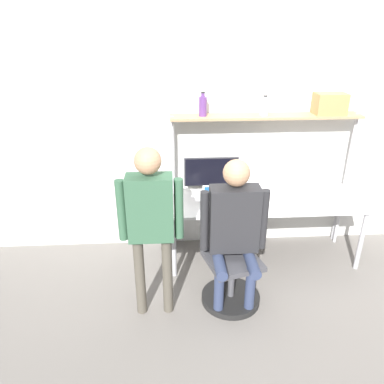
{
  "coord_description": "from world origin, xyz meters",
  "views": [
    {
      "loc": [
        -1.0,
        -3.17,
        2.46
      ],
      "look_at": [
        -0.82,
        -0.15,
        1.07
      ],
      "focal_mm": 35.0,
      "sensor_mm": 36.0,
      "label": 1
    }
  ],
  "objects_px": {
    "bottle_purple": "(203,106)",
    "storage_box": "(330,104)",
    "monitor": "(211,174)",
    "laptop": "(218,201)",
    "cell_phone": "(244,205)",
    "person_seated": "(235,224)",
    "office_chair": "(230,273)",
    "bottle_clear": "(265,107)",
    "person_standing": "(151,215)"
  },
  "relations": [
    {
      "from": "bottle_purple",
      "to": "storage_box",
      "type": "bearing_deg",
      "value": -0.0
    },
    {
      "from": "monitor",
      "to": "bottle_purple",
      "type": "xyz_separation_m",
      "value": [
        -0.1,
        0.02,
        0.73
      ]
    },
    {
      "from": "laptop",
      "to": "storage_box",
      "type": "xyz_separation_m",
      "value": [
        1.18,
        0.37,
        0.9
      ]
    },
    {
      "from": "cell_phone",
      "to": "laptop",
      "type": "bearing_deg",
      "value": 178.64
    },
    {
      "from": "cell_phone",
      "to": "person_seated",
      "type": "bearing_deg",
      "value": -108.91
    },
    {
      "from": "monitor",
      "to": "office_chair",
      "type": "height_order",
      "value": "monitor"
    },
    {
      "from": "monitor",
      "to": "office_chair",
      "type": "distance_m",
      "value": 1.12
    },
    {
      "from": "monitor",
      "to": "laptop",
      "type": "bearing_deg",
      "value": -83.88
    },
    {
      "from": "bottle_purple",
      "to": "bottle_clear",
      "type": "bearing_deg",
      "value": -0.0
    },
    {
      "from": "cell_phone",
      "to": "office_chair",
      "type": "distance_m",
      "value": 0.73
    },
    {
      "from": "laptop",
      "to": "bottle_clear",
      "type": "bearing_deg",
      "value": 36.26
    },
    {
      "from": "monitor",
      "to": "bottle_clear",
      "type": "bearing_deg",
      "value": 2.29
    },
    {
      "from": "monitor",
      "to": "person_seated",
      "type": "distance_m",
      "value": 0.95
    },
    {
      "from": "laptop",
      "to": "cell_phone",
      "type": "bearing_deg",
      "value": -1.36
    },
    {
      "from": "office_chair",
      "to": "bottle_clear",
      "type": "xyz_separation_m",
      "value": [
        0.44,
        0.92,
        1.37
      ]
    },
    {
      "from": "laptop",
      "to": "person_standing",
      "type": "bearing_deg",
      "value": -133.32
    },
    {
      "from": "cell_phone",
      "to": "bottle_purple",
      "type": "bearing_deg",
      "value": 137.53
    },
    {
      "from": "person_standing",
      "to": "bottle_clear",
      "type": "distance_m",
      "value": 1.7
    },
    {
      "from": "cell_phone",
      "to": "bottle_purple",
      "type": "xyz_separation_m",
      "value": [
        -0.41,
        0.37,
        0.95
      ]
    },
    {
      "from": "cell_phone",
      "to": "storage_box",
      "type": "bearing_deg",
      "value": 22.22
    },
    {
      "from": "storage_box",
      "to": "monitor",
      "type": "bearing_deg",
      "value": -178.99
    },
    {
      "from": "cell_phone",
      "to": "storage_box",
      "type": "relative_size",
      "value": 0.48
    },
    {
      "from": "monitor",
      "to": "storage_box",
      "type": "distance_m",
      "value": 1.42
    },
    {
      "from": "person_standing",
      "to": "cell_phone",
      "type": "bearing_deg",
      "value": 36.64
    },
    {
      "from": "laptop",
      "to": "person_seated",
      "type": "relative_size",
      "value": 0.22
    },
    {
      "from": "person_seated",
      "to": "bottle_purple",
      "type": "distance_m",
      "value": 1.29
    },
    {
      "from": "monitor",
      "to": "laptop",
      "type": "relative_size",
      "value": 1.89
    },
    {
      "from": "monitor",
      "to": "laptop",
      "type": "distance_m",
      "value": 0.38
    },
    {
      "from": "person_standing",
      "to": "bottle_purple",
      "type": "height_order",
      "value": "bottle_purple"
    },
    {
      "from": "office_chair",
      "to": "bottle_purple",
      "type": "distance_m",
      "value": 1.68
    },
    {
      "from": "cell_phone",
      "to": "bottle_purple",
      "type": "height_order",
      "value": "bottle_purple"
    },
    {
      "from": "person_seated",
      "to": "bottle_purple",
      "type": "xyz_separation_m",
      "value": [
        -0.2,
        0.97,
        0.83
      ]
    },
    {
      "from": "office_chair",
      "to": "person_seated",
      "type": "bearing_deg",
      "value": -75.39
    },
    {
      "from": "monitor",
      "to": "bottle_purple",
      "type": "distance_m",
      "value": 0.74
    },
    {
      "from": "person_standing",
      "to": "storage_box",
      "type": "bearing_deg",
      "value": 30.0
    },
    {
      "from": "person_seated",
      "to": "bottle_clear",
      "type": "xyz_separation_m",
      "value": [
        0.43,
        0.97,
        0.81
      ]
    },
    {
      "from": "bottle_clear",
      "to": "bottle_purple",
      "type": "bearing_deg",
      "value": 180.0
    },
    {
      "from": "bottle_clear",
      "to": "office_chair",
      "type": "bearing_deg",
      "value": -115.64
    },
    {
      "from": "person_standing",
      "to": "storage_box",
      "type": "xyz_separation_m",
      "value": [
        1.83,
        1.06,
        0.68
      ]
    },
    {
      "from": "laptop",
      "to": "office_chair",
      "type": "relative_size",
      "value": 0.33
    },
    {
      "from": "cell_phone",
      "to": "person_standing",
      "type": "height_order",
      "value": "person_standing"
    },
    {
      "from": "cell_phone",
      "to": "person_standing",
      "type": "xyz_separation_m",
      "value": [
        -0.92,
        -0.69,
        0.28
      ]
    },
    {
      "from": "person_seated",
      "to": "storage_box",
      "type": "distance_m",
      "value": 1.69
    },
    {
      "from": "person_standing",
      "to": "storage_box",
      "type": "distance_m",
      "value": 2.22
    },
    {
      "from": "person_standing",
      "to": "office_chair",
      "type": "bearing_deg",
      "value": 10.81
    },
    {
      "from": "monitor",
      "to": "person_standing",
      "type": "bearing_deg",
      "value": -120.74
    },
    {
      "from": "laptop",
      "to": "office_chair",
      "type": "bearing_deg",
      "value": -84.35
    },
    {
      "from": "bottle_purple",
      "to": "monitor",
      "type": "bearing_deg",
      "value": -12.13
    },
    {
      "from": "cell_phone",
      "to": "person_standing",
      "type": "distance_m",
      "value": 1.18
    },
    {
      "from": "bottle_clear",
      "to": "monitor",
      "type": "bearing_deg",
      "value": -177.71
    }
  ]
}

